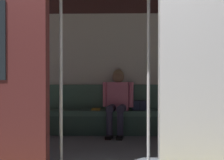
# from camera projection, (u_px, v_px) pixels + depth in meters

# --- Properties ---
(train_car) EXTENTS (6.40, 2.87, 2.34)m
(train_car) POSITION_uv_depth(u_px,v_px,m) (102.00, 39.00, 4.12)
(train_car) COLOR silver
(train_car) RESTS_ON ground_plane
(bench_seat) EXTENTS (2.50, 0.44, 0.43)m
(bench_seat) POSITION_uv_depth(u_px,v_px,m) (110.00, 116.00, 5.21)
(bench_seat) COLOR #4C7566
(bench_seat) RESTS_ON ground_plane
(person_seated) EXTENTS (0.55, 0.71, 1.16)m
(person_seated) POSITION_uv_depth(u_px,v_px,m) (118.00, 98.00, 5.15)
(person_seated) COLOR pink
(person_seated) RESTS_ON ground_plane
(handbag) EXTENTS (0.26, 0.15, 0.17)m
(handbag) POSITION_uv_depth(u_px,v_px,m) (140.00, 105.00, 5.22)
(handbag) COLOR #262D4C
(handbag) RESTS_ON bench_seat
(book) EXTENTS (0.15, 0.22, 0.03)m
(book) POSITION_uv_depth(u_px,v_px,m) (96.00, 109.00, 5.25)
(book) COLOR gold
(book) RESTS_ON bench_seat
(grab_pole_door) EXTENTS (0.04, 0.04, 2.20)m
(grab_pole_door) POSITION_uv_depth(u_px,v_px,m) (61.00, 70.00, 3.21)
(grab_pole_door) COLOR silver
(grab_pole_door) RESTS_ON ground_plane
(grab_pole_far) EXTENTS (0.04, 0.04, 2.20)m
(grab_pole_far) POSITION_uv_depth(u_px,v_px,m) (149.00, 70.00, 3.20)
(grab_pole_far) COLOR silver
(grab_pole_far) RESTS_ON ground_plane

